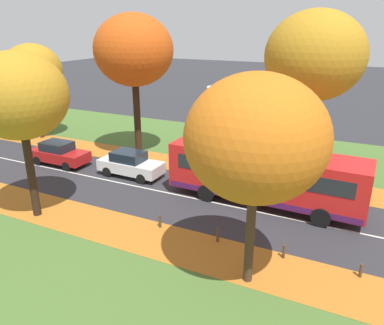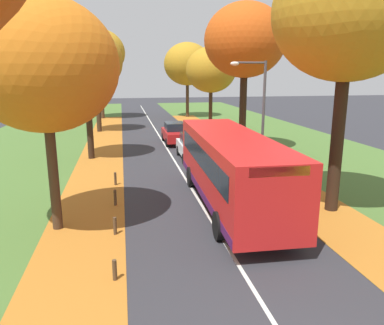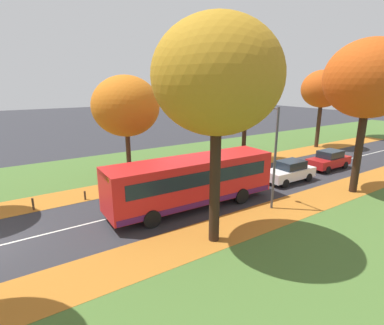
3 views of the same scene
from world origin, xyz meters
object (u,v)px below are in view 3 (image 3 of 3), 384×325
Objects in this scene: bollard_fourth at (128,187)px; car_red_following at (329,160)px; streetlamp_right at (271,146)px; tree_left_mid at (246,96)px; bollard_fifth at (166,179)px; bus at (192,180)px; tree_right_mid at (369,79)px; tree_left_far at (322,89)px; tree_right_near at (217,77)px; tree_left_distant at (372,79)px; car_white_lead at (289,171)px; bollard_third at (85,196)px; bollard_sixth at (198,172)px; bollard_second at (33,204)px; tree_left_near at (126,106)px.

bollard_fourth is 0.15× the size of car_red_following.
car_red_following is (-2.78, 10.58, -2.92)m from streetlamp_right.
streetlamp_right reaches higher than bollard_fourth.
bollard_fifth is (1.64, -9.32, -5.75)m from tree_left_mid.
car_red_following reaches higher than bollard_fifth.
streetlamp_right is 5.02m from bus.
tree_right_mid is (10.35, 0.59, 1.40)m from tree_left_mid.
tree_left_far is 25.26m from tree_right_near.
tree_left_distant is 30.30m from streetlamp_right.
streetlamp_right is (-1.48, -6.85, -3.74)m from tree_right_mid.
tree_left_mid is at bearing -89.54° from tree_left_far.
streetlamp_right is 1.42× the size of car_white_lead.
tree_left_far reaches higher than car_red_following.
tree_left_far is 27.61m from bollard_third.
streetlamp_right is at bearing -63.34° from tree_left_far.
tree_left_distant is (-0.28, 22.36, 1.59)m from tree_left_mid.
car_white_lead is at bearing 45.89° from bollard_sixth.
bollard_sixth is at bearing 141.80° from bus.
car_red_following reaches higher than bollard_second.
streetlamp_right reaches higher than bollard_second.
car_white_lead is (6.75, -23.70, -6.86)m from tree_left_distant.
tree_right_near is at bearing -0.40° from tree_left_near.
tree_left_far is 19.08m from bollard_sixth.
bollard_fifth is (-0.03, 2.96, 0.02)m from bollard_fourth.
tree_right_near is at bearing -75.01° from streetlamp_right.
tree_left_near is at bearing -169.41° from bus.
tree_left_distant reaches higher than bollard_sixth.
tree_right_near is at bearing -72.68° from tree_left_distant.
tree_left_far is at bearing 114.20° from tree_right_near.
tree_right_near reaches higher than car_red_following.
streetlamp_right is at bearing 58.77° from bollard_second.
tree_left_mid is 8.73m from bollard_sixth.
tree_left_distant reaches higher than bollard_fourth.
streetlamp_right reaches higher than car_white_lead.
tree_right_near is 12.68m from car_white_lead.
bollard_sixth is 8.02m from streetlamp_right.
tree_left_near reaches higher than car_white_lead.
bus is (6.36, -10.10, -4.38)m from tree_left_mid.
car_white_lead is at bearing 115.99° from streetlamp_right.
bollard_second is at bearing -141.88° from tree_right_near.
tree_left_distant is at bearing 107.32° from tree_right_near.
streetlamp_right is (7.26, 0.10, 3.41)m from bollard_sixth.
tree_right_near reaches higher than tree_right_mid.
tree_left_near reaches higher than bollard_fourth.
tree_right_near is at bearing -48.09° from tree_left_mid.
tree_left_near is at bearing -151.07° from streetlamp_right.
car_white_lead is (4.83, 7.98, 0.47)m from bollard_fifth.
tree_right_mid is at bearing 65.10° from bollard_second.
tree_left_mid is 1.93× the size of car_white_lead.
tree_left_mid reaches higher than car_red_following.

